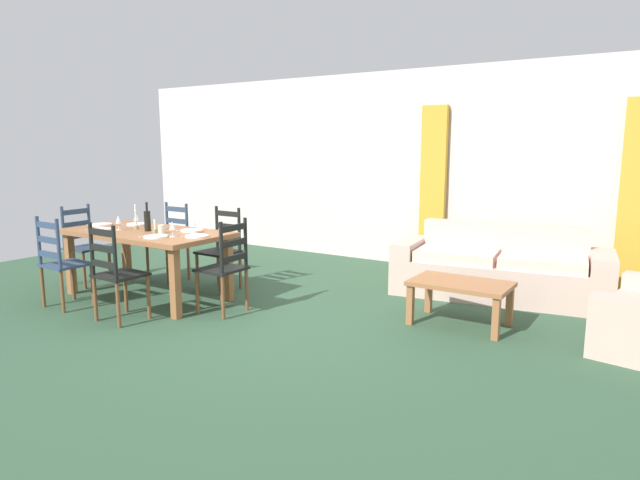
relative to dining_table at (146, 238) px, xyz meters
The scene contains 33 objects.
ground_plane 1.64m from the dining_table, ahead, with size 9.60×9.60×0.02m, color #304F38.
wall_far 3.65m from the dining_table, 65.41° to the left, with size 9.60×0.16×2.70m, color beige.
curtain_panel_left 3.78m from the dining_table, 56.17° to the left, with size 0.35×0.08×2.20m, color gold.
curtain_panel_right 5.48m from the dining_table, 34.78° to the left, with size 0.35×0.08×2.20m, color gold.
dining_table is the anchor object (origin of this frame).
dining_chair_near_left 0.88m from the dining_table, 119.86° to the right, with size 0.43×0.41×0.96m.
dining_chair_near_right 0.89m from the dining_table, 59.25° to the right, with size 0.43×0.42×0.96m.
dining_chair_far_left 0.86m from the dining_table, 120.46° to the left, with size 0.42×0.40×0.96m.
dining_chair_far_right 0.87m from the dining_table, 59.14° to the left, with size 0.43×0.41×0.96m.
dining_chair_head_west 1.16m from the dining_table, behind, with size 0.41×0.43×0.96m.
dining_chair_head_east 1.16m from the dining_table, ahead, with size 0.41×0.43×0.96m.
dinner_plate_near_left 0.52m from the dining_table, 150.95° to the right, with size 0.24×0.24×0.02m, color white.
fork_near_left 0.66m from the dining_table, 157.38° to the right, with size 0.02×0.17×0.01m, color silver.
dinner_plate_near_right 0.52m from the dining_table, 29.05° to the right, with size 0.24×0.24×0.02m, color white.
fork_near_right 0.40m from the dining_table, 39.81° to the right, with size 0.02×0.17×0.01m, color silver.
dinner_plate_far_left 0.52m from the dining_table, 150.95° to the left, with size 0.24×0.24×0.02m, color white.
fork_far_left 0.66m from the dining_table, 157.38° to the left, with size 0.02×0.17×0.01m, color silver.
dinner_plate_far_right 0.52m from the dining_table, 29.05° to the left, with size 0.24×0.24×0.02m, color white.
fork_far_right 0.40m from the dining_table, 39.81° to the left, with size 0.02×0.17×0.01m, color silver.
dinner_plate_head_west 0.79m from the dining_table, behind, with size 0.24×0.24×0.02m, color white.
fork_head_west 0.93m from the dining_table, behind, with size 0.02×0.17×0.01m, color silver.
dinner_plate_head_east 0.79m from the dining_table, ahead, with size 0.24×0.24×0.02m, color white.
fork_head_east 0.64m from the dining_table, ahead, with size 0.02×0.17×0.01m, color silver.
wine_bottle 0.21m from the dining_table, ahead, with size 0.07×0.07×0.32m.
wine_glass_near_left 0.38m from the dining_table, 156.75° to the right, with size 0.06×0.06×0.16m.
wine_glass_near_right 0.62m from the dining_table, 13.18° to the right, with size 0.06×0.06×0.16m.
wine_glass_far_left 0.41m from the dining_table, 156.08° to the left, with size 0.06×0.06×0.16m.
wine_glass_far_right 0.63m from the dining_table, 14.53° to the left, with size 0.06×0.06×0.16m.
coffee_cup_primary 0.31m from the dining_table, ahead, with size 0.07×0.07×0.09m, color beige.
candle_tall 0.25m from the dining_table, behind, with size 0.05×0.05×0.28m.
candle_short 0.24m from the dining_table, 11.31° to the right, with size 0.05×0.05×0.14m.
couch 3.93m from the dining_table, 33.13° to the left, with size 2.37×1.10×0.80m.
coffee_table 3.39m from the dining_table, 15.93° to the left, with size 0.90×0.56×0.42m.
Camera 1 is at (3.35, -3.94, 1.67)m, focal length 30.91 mm.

